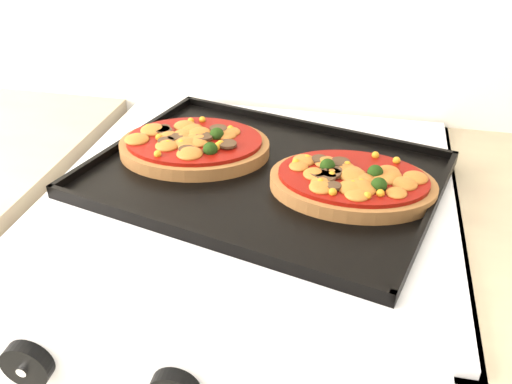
% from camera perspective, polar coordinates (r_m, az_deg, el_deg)
% --- Properties ---
extents(control_panel, '(0.60, 0.02, 0.09)m').
position_cam_1_polar(control_panel, '(0.65, -6.64, -17.98)').
color(control_panel, white).
rests_on(control_panel, stove).
extents(knob_left, '(0.06, 0.02, 0.06)m').
position_cam_1_polar(knob_left, '(0.71, -21.88, -15.67)').
color(knob_left, black).
rests_on(knob_left, control_panel).
extents(baking_tray, '(0.58, 0.49, 0.02)m').
position_cam_1_polar(baking_tray, '(0.86, 0.71, 1.83)').
color(baking_tray, black).
rests_on(baking_tray, stove).
extents(pizza_left, '(0.26, 0.22, 0.04)m').
position_cam_1_polar(pizza_left, '(0.91, -6.19, 4.80)').
color(pizza_left, brown).
rests_on(pizza_left, baking_tray).
extents(pizza_right, '(0.24, 0.17, 0.03)m').
position_cam_1_polar(pizza_right, '(0.82, 9.63, 1.12)').
color(pizza_right, brown).
rests_on(pizza_right, baking_tray).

